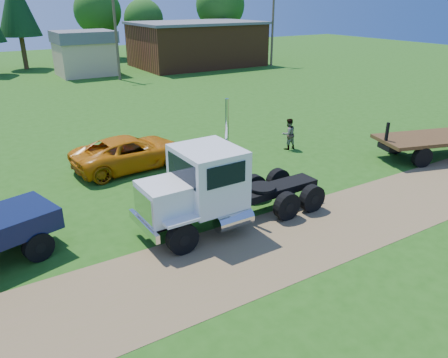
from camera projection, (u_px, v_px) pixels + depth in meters
ground at (291, 239)px, 15.62m from camera, size 140.00×140.00×0.00m
dirt_track at (291, 239)px, 15.61m from camera, size 120.00×4.20×0.01m
white_semi_tractor at (211, 188)px, 15.88m from camera, size 7.71×2.79×4.64m
orange_pickup at (131, 152)px, 21.93m from camera, size 6.05×3.16×1.63m
spectator_b at (288, 134)px, 24.61m from camera, size 0.87×0.69×1.77m
brick_building at (197, 44)px, 54.74m from camera, size 15.40×10.40×5.30m
tan_shed at (85, 53)px, 48.01m from camera, size 6.20×5.40×4.70m
utility_poles at (116, 33)px, 44.18m from camera, size 42.20×0.28×9.00m
tree_row at (38, 10)px, 52.74m from camera, size 55.32×13.36×10.97m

